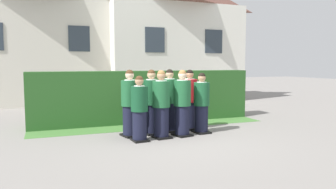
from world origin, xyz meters
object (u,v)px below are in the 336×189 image
(student_rear_row_2, at_px, (170,102))
(student_in_red_blazer, at_px, (190,101))
(student_rear_row_0, at_px, (130,105))
(student_rear_row_1, at_px, (152,103))
(student_front_row_2, at_px, (182,105))
(student_front_row_1, at_px, (161,106))
(student_front_row_0, at_px, (139,110))
(student_front_row_3, at_px, (202,104))

(student_rear_row_2, relative_size, student_in_red_blazer, 1.01)
(student_rear_row_0, relative_size, student_rear_row_1, 1.00)
(student_front_row_2, xyz_separation_m, student_rear_row_1, (-0.67, 0.48, 0.00))
(student_front_row_1, relative_size, student_rear_row_1, 1.00)
(student_front_row_2, distance_m, student_rear_row_2, 0.64)
(student_front_row_1, bearing_deg, student_rear_row_2, 54.34)
(student_front_row_1, xyz_separation_m, student_rear_row_1, (-0.09, 0.52, 0.00))
(student_rear_row_2, xyz_separation_m, student_in_red_blazer, (0.64, 0.09, -0.01))
(student_rear_row_1, bearing_deg, student_front_row_0, -128.75)
(student_front_row_0, distance_m, student_front_row_2, 1.19)
(student_front_row_2, relative_size, student_in_red_blazer, 1.01)
(student_front_row_3, bearing_deg, student_front_row_2, -168.21)
(student_front_row_2, xyz_separation_m, student_front_row_3, (0.62, 0.13, -0.04))
(student_rear_row_0, distance_m, student_rear_row_1, 0.60)
(student_front_row_0, distance_m, student_front_row_1, 0.61)
(student_front_row_0, bearing_deg, student_front_row_2, 7.30)
(student_rear_row_0, xyz_separation_m, student_rear_row_1, (0.59, 0.06, -0.00))
(student_front_row_2, height_order, student_in_red_blazer, student_front_row_2)
(student_front_row_2, height_order, student_rear_row_1, student_rear_row_1)
(student_front_row_3, height_order, student_rear_row_0, student_rear_row_0)
(student_front_row_0, height_order, student_front_row_2, student_front_row_2)
(student_front_row_1, bearing_deg, student_in_red_blazer, 34.17)
(student_front_row_2, distance_m, student_rear_row_0, 1.33)
(student_front_row_2, bearing_deg, student_in_red_blazer, 53.34)
(student_front_row_2, bearing_deg, student_front_row_3, 11.79)
(student_front_row_1, relative_size, student_rear_row_0, 0.99)
(student_rear_row_1, bearing_deg, student_in_red_blazer, 11.31)
(student_front_row_0, bearing_deg, student_front_row_1, 11.01)
(student_rear_row_1, bearing_deg, student_rear_row_2, 14.58)
(student_in_red_blazer, bearing_deg, student_rear_row_1, -168.69)
(student_front_row_2, relative_size, student_front_row_3, 1.05)
(student_rear_row_2, bearing_deg, student_in_red_blazer, 8.39)
(student_rear_row_1, relative_size, student_rear_row_2, 1.00)
(student_front_row_0, relative_size, student_in_red_blazer, 0.93)
(student_front_row_1, xyz_separation_m, student_front_row_3, (1.20, 0.16, -0.04))
(student_rear_row_0, distance_m, student_in_red_blazer, 1.83)
(student_rear_row_0, bearing_deg, student_rear_row_1, 5.88)
(student_front_row_1, bearing_deg, student_rear_row_1, 99.35)
(student_rear_row_0, bearing_deg, student_front_row_1, -33.97)
(student_in_red_blazer, bearing_deg, student_front_row_2, -126.66)
(student_front_row_1, relative_size, student_in_red_blazer, 1.01)
(student_front_row_2, bearing_deg, student_rear_row_0, 161.43)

